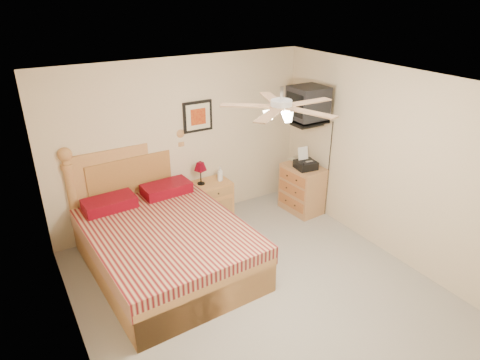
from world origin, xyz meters
name	(u,v)px	position (x,y,z in m)	size (l,w,h in m)	color
floor	(263,297)	(0.00, 0.00, 0.00)	(4.50, 4.50, 0.00)	gray
ceiling	(269,87)	(0.00, 0.00, 2.50)	(4.00, 4.50, 0.04)	white
wall_back	(182,143)	(0.00, 2.25, 1.25)	(4.00, 0.04, 2.50)	beige
wall_front	(457,342)	(0.00, -2.25, 1.25)	(4.00, 0.04, 2.50)	beige
wall_left	(71,260)	(-2.00, 0.00, 1.25)	(0.04, 4.50, 2.50)	beige
wall_right	(395,167)	(2.00, 0.00, 1.25)	(0.04, 4.50, 2.50)	beige
bed	(164,218)	(-0.76, 1.12, 0.75)	(1.76, 2.31, 1.49)	#B4744B
nightstand	(211,200)	(0.34, 2.00, 0.31)	(0.58, 0.43, 0.62)	#B0753E
table_lamp	(201,173)	(0.19, 2.03, 0.80)	(0.19, 0.19, 0.36)	#590212
lotion_bottle	(220,174)	(0.49, 1.98, 0.74)	(0.09, 0.09, 0.23)	silver
framed_picture	(198,116)	(0.27, 2.23, 1.62)	(0.46, 0.04, 0.46)	black
dresser	(302,189)	(1.73, 1.50, 0.39)	(0.46, 0.66, 0.77)	#A16D47
fax_machine	(306,159)	(1.70, 1.42, 0.93)	(0.30, 0.32, 0.32)	black
magazine_lower	(295,162)	(1.70, 1.69, 0.79)	(0.22, 0.29, 0.03)	#AAA388
magazine_upper	(296,160)	(1.74, 1.71, 0.81)	(0.21, 0.29, 0.02)	gray
wall_tv	(316,104)	(1.75, 1.34, 1.81)	(0.56, 0.46, 0.58)	black
ceiling_fan	(281,106)	(0.00, -0.20, 2.36)	(1.14, 1.14, 0.28)	silver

